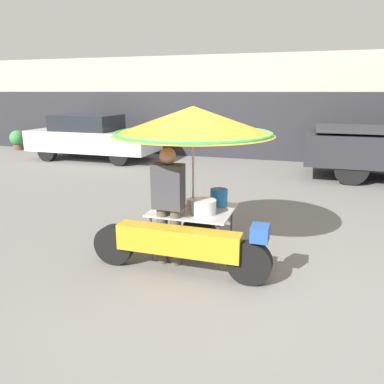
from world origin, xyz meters
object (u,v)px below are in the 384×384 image
(vendor_motorcycle_cart, at_px, (192,139))
(potted_plant, at_px, (18,139))
(parked_car, at_px, (92,137))
(vendor_person, at_px, (168,201))

(vendor_motorcycle_cart, relative_size, potted_plant, 3.06)
(parked_car, bearing_deg, vendor_person, -51.40)
(vendor_motorcycle_cart, bearing_deg, parked_car, 131.20)
(vendor_motorcycle_cart, relative_size, vendor_person, 1.50)
(parked_car, relative_size, potted_plant, 5.58)
(parked_car, xyz_separation_m, potted_plant, (-3.88, 0.96, -0.34))
(vendor_motorcycle_cart, relative_size, parked_car, 0.55)
(vendor_motorcycle_cart, height_order, potted_plant, vendor_motorcycle_cart)
(vendor_person, height_order, parked_car, vendor_person)
(vendor_motorcycle_cart, xyz_separation_m, vendor_person, (-0.21, -0.33, -0.75))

